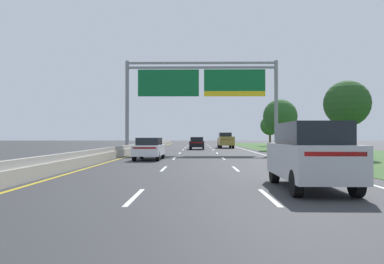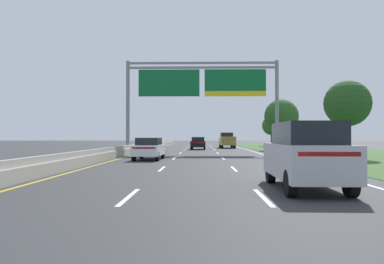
{
  "view_description": "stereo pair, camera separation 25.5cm",
  "coord_description": "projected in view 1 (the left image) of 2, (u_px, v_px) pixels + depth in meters",
  "views": [
    {
      "loc": [
        -0.13,
        0.08,
        1.68
      ],
      "look_at": [
        -0.54,
        30.23,
        2.01
      ],
      "focal_mm": 35.34,
      "sensor_mm": 36.0,
      "label": 1
    },
    {
      "loc": [
        0.13,
        0.08,
        1.68
      ],
      "look_at": [
        -0.54,
        30.23,
        2.01
      ],
      "focal_mm": 35.34,
      "sensor_mm": 36.0,
      "label": 2
    }
  ],
  "objects": [
    {
      "name": "overhead_sign_gantry",
      "position": [
        201.0,
        87.0,
        37.12
      ],
      "size": [
        15.06,
        0.42,
        9.13
      ],
      "color": "gray",
      "rests_on": "ground"
    },
    {
      "name": "car_white_left_lane_sedan",
      "position": [
        149.0,
        148.0,
        26.85
      ],
      "size": [
        1.92,
        4.44,
        1.57
      ],
      "rotation": [
        0.0,
        0.0,
        1.55
      ],
      "color": "silver",
      "rests_on": "ground"
    },
    {
      "name": "roadside_tree_mid",
      "position": [
        347.0,
        104.0,
        28.56
      ],
      "size": [
        3.47,
        3.47,
        5.89
      ],
      "color": "#4C3823",
      "rests_on": "ground"
    },
    {
      "name": "pickup_truck_gold",
      "position": [
        226.0,
        140.0,
        53.79
      ],
      "size": [
        2.11,
        5.44,
        2.2
      ],
      "rotation": [
        0.0,
        0.0,
        1.59
      ],
      "color": "#A38438",
      "rests_on": "ground"
    },
    {
      "name": "roadside_tree_distant",
      "position": [
        270.0,
        126.0,
        63.17
      ],
      "size": [
        3.23,
        3.23,
        5.08
      ],
      "color": "#4C3823",
      "rests_on": "ground"
    },
    {
      "name": "grass_verge_right",
      "position": [
        350.0,
        154.0,
        34.71
      ],
      "size": [
        14.0,
        110.0,
        0.02
      ],
      "primitive_type": "cube",
      "color": "#3D602D",
      "rests_on": "ground"
    },
    {
      "name": "lane_striping",
      "position": [
        199.0,
        155.0,
        34.44
      ],
      "size": [
        11.96,
        106.0,
        0.01
      ],
      "color": "white",
      "rests_on": "ground"
    },
    {
      "name": "car_silver_right_lane_suv",
      "position": [
        310.0,
        154.0,
        11.95
      ],
      "size": [
        1.97,
        4.73,
        2.11
      ],
      "rotation": [
        0.0,
        0.0,
        1.56
      ],
      "color": "#B2B5BA",
      "rests_on": "ground"
    },
    {
      "name": "car_black_centre_lane_sedan",
      "position": [
        197.0,
        143.0,
        47.81
      ],
      "size": [
        1.92,
        4.44,
        1.57
      ],
      "rotation": [
        0.0,
        0.0,
        1.55
      ],
      "color": "black",
      "rests_on": "ground"
    },
    {
      "name": "ground_plane",
      "position": [
        199.0,
        154.0,
        34.9
      ],
      "size": [
        220.0,
        220.0,
        0.0
      ],
      "primitive_type": "plane",
      "color": "#333335"
    },
    {
      "name": "median_barrier_concrete",
      "position": [
        127.0,
        150.0,
        34.99
      ],
      "size": [
        0.6,
        110.0,
        0.85
      ],
      "color": "#A8A399",
      "rests_on": "ground"
    },
    {
      "name": "roadside_tree_far",
      "position": [
        280.0,
        116.0,
        45.23
      ],
      "size": [
        4.07,
        4.07,
        6.11
      ],
      "color": "#4C3823",
      "rests_on": "ground"
    }
  ]
}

